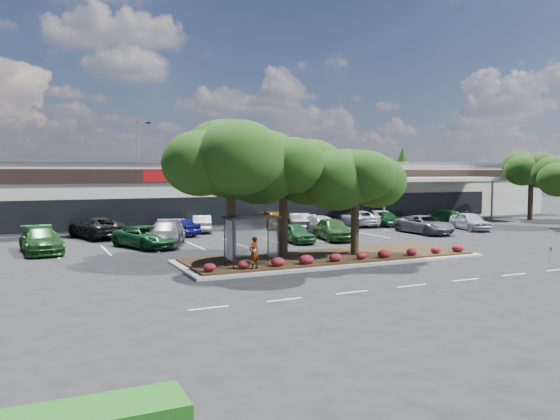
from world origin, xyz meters
name	(u,v)px	position (x,y,z in m)	size (l,w,h in m)	color
ground	(400,268)	(0.00, 0.00, 0.00)	(160.00, 160.00, 0.00)	black
retail_store	(209,190)	(0.06, 33.91, 3.15)	(80.40, 25.20, 6.25)	white
landscape_island	(330,257)	(-2.00, 4.00, 0.12)	(18.00, 6.00, 0.26)	#A8A8A3
lane_markings	(307,245)	(-0.14, 10.42, 0.01)	(33.12, 20.06, 0.01)	silver
shrub_row	(350,256)	(-2.00, 1.90, 0.51)	(17.00, 0.80, 0.50)	maroon
bus_shelter	(250,226)	(-7.50, 2.95, 2.31)	(2.75, 1.55, 2.59)	black
island_tree_west	(231,189)	(-8.00, 4.50, 4.21)	(7.20, 7.20, 7.89)	#18330D
island_tree_mid	(283,193)	(-4.50, 5.20, 3.92)	(6.60, 6.60, 7.32)	#18330D
island_tree_east	(355,200)	(-0.50, 3.70, 3.51)	(5.80, 5.80, 6.50)	#18330D
tree_east_far	(531,185)	(31.00, 18.00, 3.81)	(6.40, 6.40, 7.62)	#18330D
conifer_north_east	(402,176)	(34.00, 44.00, 4.50)	(3.96, 3.96, 9.00)	#18330D
person_waiting	(254,253)	(-7.80, 1.70, 1.08)	(0.60, 0.39, 1.64)	#594C47
light_pole	(140,180)	(-8.51, 28.01, 4.41)	(1.43, 0.50, 9.95)	#A8A8A3
survey_stake	(550,253)	(8.64, -2.38, 0.59)	(0.08, 0.14, 0.90)	#997A50
car_0	(41,240)	(-17.39, 14.09, 0.82)	(2.29, 5.64, 1.64)	#184419
car_1	(145,237)	(-10.86, 13.79, 0.74)	(2.46, 5.34, 1.48)	#144A23
car_2	(166,233)	(-9.34, 14.35, 0.85)	(2.39, 5.87, 1.70)	#4D4D53
car_3	(296,233)	(-0.37, 11.82, 0.69)	(1.63, 4.05, 1.38)	#1D5228
car_4	(322,225)	(3.96, 15.60, 0.76)	(2.12, 5.21, 1.51)	#B2B8BE
car_5	(333,229)	(2.86, 11.91, 0.84)	(1.98, 4.91, 1.67)	#275220
car_7	(424,225)	(11.95, 12.39, 0.77)	(2.54, 5.51, 1.53)	slate
car_8	(470,221)	(17.52, 12.92, 0.79)	(1.88, 4.66, 1.59)	silver
car_9	(96,228)	(-13.26, 20.81, 0.83)	(2.74, 5.94, 1.65)	black
car_10	(177,226)	(-7.12, 19.84, 0.77)	(1.83, 4.54, 1.55)	#0E0F58
car_11	(202,224)	(-4.50, 21.59, 0.72)	(1.53, 4.40, 1.45)	#B7B7B7
car_12	(272,219)	(2.26, 21.84, 0.84)	(1.99, 4.96, 1.69)	#6D4204
car_13	(299,222)	(3.31, 18.50, 0.80)	(1.70, 4.86, 1.60)	#535259
car_14	(358,218)	(10.50, 20.17, 0.74)	(2.45, 5.32, 1.48)	silver
car_15	(379,218)	(12.88, 20.21, 0.72)	(1.53, 4.37, 1.44)	#5A5C62
car_16	(381,218)	(12.57, 19.33, 0.75)	(1.76, 4.37, 1.49)	#154D20
car_17	(443,216)	(20.05, 19.15, 0.67)	(1.87, 4.59, 1.33)	#1A552C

